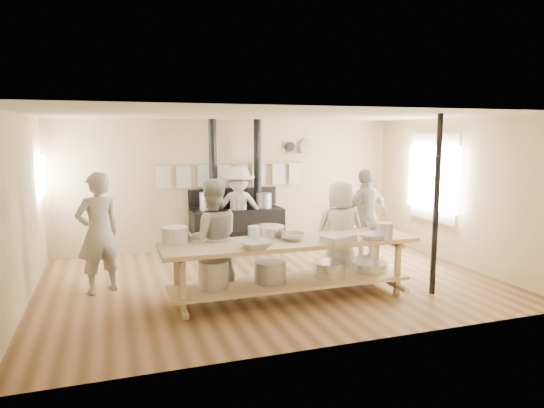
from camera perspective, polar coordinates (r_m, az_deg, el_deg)
name	(u,v)px	position (r m, az deg, el deg)	size (l,w,h in m)	color
ground	(270,281)	(7.81, -0.21, -9.00)	(7.00, 7.00, 0.00)	brown
room_shell	(270,179)	(7.49, -0.22, 2.94)	(7.00, 7.00, 7.00)	tan
window_right	(434,177)	(9.67, 18.52, 2.98)	(0.09, 1.50, 1.65)	beige
left_opening	(42,176)	(9.17, -25.45, 2.97)	(0.00, 0.90, 0.90)	white
stove	(236,225)	(9.66, -4.22, -2.48)	(1.90, 0.75, 2.60)	black
towel_rail	(233,172)	(9.80, -4.66, 3.75)	(3.00, 0.04, 0.47)	tan
back_wall_shelf	(300,149)	(10.26, 3.28, 6.49)	(0.63, 0.14, 0.32)	tan
prep_table	(290,263)	(6.85, 2.11, -6.96)	(3.60, 0.90, 0.85)	tan
support_post	(436,206)	(7.30, 18.75, -0.20)	(0.08, 0.08, 2.60)	black
cook_far_left	(98,233)	(7.48, -19.77, -3.24)	(0.65, 0.43, 1.78)	#9D998B
cook_left	(212,239)	(6.88, -7.07, -4.12)	(0.83, 0.64, 1.70)	#9D998B
cook_center	(340,232)	(7.66, 8.02, -3.25)	(0.78, 0.51, 1.60)	#9D998B
cook_right	(366,216)	(8.92, 10.99, -1.37)	(1.00, 0.41, 1.70)	#9D998B
cook_by_window	(239,210)	(9.45, -3.96, -0.70)	(1.10, 0.63, 1.70)	#9D998B
chair	(351,233)	(10.46, 9.30, -3.33)	(0.40, 0.40, 0.79)	brown
bowl_white_a	(256,245)	(6.27, -1.84, -4.81)	(0.42, 0.42, 0.10)	silver
bowl_steel_a	(292,236)	(6.75, 2.41, -3.84)	(0.34, 0.34, 0.11)	silver
bowl_white_b	(372,236)	(6.94, 11.67, -3.76)	(0.36, 0.36, 0.09)	silver
bowl_steel_b	(376,226)	(7.72, 12.14, -2.50)	(0.32, 0.32, 0.10)	silver
roasting_pan	(339,239)	(6.69, 7.83, -4.05)	(0.45, 0.30, 0.10)	#B2B2B7
mixing_bowl_large	(268,231)	(6.99, -0.46, -3.23)	(0.48, 0.48, 0.15)	silver
bucket_galv	(384,231)	(7.02, 13.03, -3.08)	(0.25, 0.25, 0.23)	gray
deep_bowl_enamel	(175,235)	(6.70, -11.35, -3.59)	(0.36, 0.36, 0.22)	silver
pitcher	(254,235)	(6.50, -2.16, -3.68)	(0.16, 0.16, 0.25)	silver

